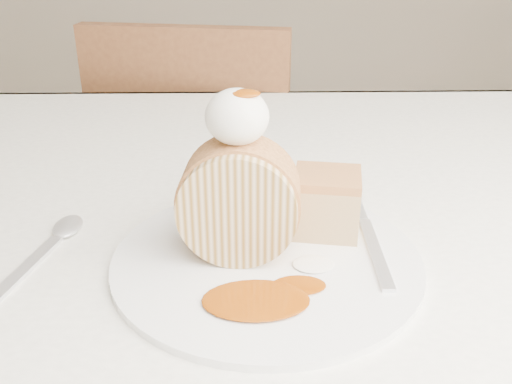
{
  "coord_description": "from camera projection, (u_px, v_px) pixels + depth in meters",
  "views": [
    {
      "loc": [
        -0.03,
        -0.39,
        1.05
      ],
      "look_at": [
        -0.03,
        0.07,
        0.82
      ],
      "focal_mm": 40.0,
      "sensor_mm": 36.0,
      "label": 1
    }
  ],
  "objects": [
    {
      "name": "table",
      "position": [
        274.0,
        263.0,
        0.7
      ],
      "size": [
        1.4,
        0.9,
        0.75
      ],
      "color": "white",
      "rests_on": "ground"
    },
    {
      "name": "roulade_slice",
      "position": [
        239.0,
        202.0,
        0.52
      ],
      "size": [
        0.11,
        0.07,
        0.11
      ],
      "primitive_type": "cylinder",
      "rotation": [
        1.57,
        0.0,
        -0.08
      ],
      "color": "#CBB28D",
      "rests_on": "plate"
    },
    {
      "name": "caramel_pool",
      "position": [
        256.0,
        300.0,
        0.47
      ],
      "size": [
        0.1,
        0.07,
        0.0
      ],
      "primitive_type": null,
      "rotation": [
        0.0,
        0.0,
        -0.16
      ],
      "color": "#853705",
      "rests_on": "plate"
    },
    {
      "name": "fork",
      "position": [
        375.0,
        252.0,
        0.54
      ],
      "size": [
        0.03,
        0.17,
        0.0
      ],
      "primitive_type": "cube",
      "rotation": [
        0.0,
        0.0,
        -0.02
      ],
      "color": "silver",
      "rests_on": "plate"
    },
    {
      "name": "cake_chunk",
      "position": [
        326.0,
        206.0,
        0.57
      ],
      "size": [
        0.07,
        0.07,
        0.05
      ],
      "primitive_type": "cube",
      "rotation": [
        0.0,
        0.0,
        -0.16
      ],
      "color": "tan",
      "rests_on": "plate"
    },
    {
      "name": "caramel_drizzle",
      "position": [
        244.0,
        86.0,
        0.48
      ],
      "size": [
        0.03,
        0.02,
        0.01
      ],
      "primitive_type": "ellipsoid",
      "color": "#853705",
      "rests_on": "whipped_cream"
    },
    {
      "name": "plate",
      "position": [
        267.0,
        260.0,
        0.54
      ],
      "size": [
        0.34,
        0.34,
        0.01
      ],
      "primitive_type": "cylinder",
      "rotation": [
        0.0,
        0.0,
        -0.16
      ],
      "color": "white",
      "rests_on": "table"
    },
    {
      "name": "whipped_cream",
      "position": [
        237.0,
        117.0,
        0.49
      ],
      "size": [
        0.06,
        0.06,
        0.05
      ],
      "primitive_type": "ellipsoid",
      "color": "white",
      "rests_on": "roulade_slice"
    },
    {
      "name": "chair_far",
      "position": [
        202.0,
        184.0,
        1.31
      ],
      "size": [
        0.47,
        0.47,
        0.86
      ],
      "rotation": [
        0.0,
        0.0,
        2.97
      ],
      "color": "brown",
      "rests_on": "ground"
    },
    {
      "name": "spoon",
      "position": [
        17.0,
        277.0,
        0.52
      ],
      "size": [
        0.07,
        0.17,
        0.0
      ],
      "primitive_type": "cube",
      "rotation": [
        0.0,
        0.0,
        -0.23
      ],
      "color": "silver",
      "rests_on": "table"
    }
  ]
}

